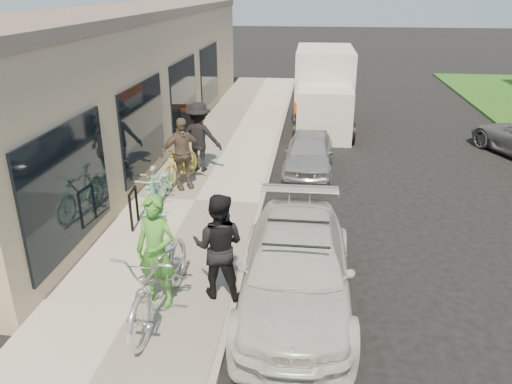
{
  "coord_description": "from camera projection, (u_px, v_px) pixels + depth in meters",
  "views": [
    {
      "loc": [
        0.71,
        -7.59,
        4.84
      ],
      "look_at": [
        -0.37,
        1.49,
        1.05
      ],
      "focal_mm": 35.0,
      "sensor_mm": 36.0,
      "label": 1
    }
  ],
  "objects": [
    {
      "name": "ground",
      "position": [
        267.0,
        279.0,
        8.89
      ],
      "size": [
        120.0,
        120.0,
        0.0
      ],
      "primitive_type": "plane",
      "color": "black",
      "rests_on": "ground"
    },
    {
      "name": "sidewalk",
      "position": [
        196.0,
        203.0,
        11.83
      ],
      "size": [
        3.0,
        34.0,
        0.15
      ],
      "primitive_type": "cube",
      "color": "#B4B0A2",
      "rests_on": "ground"
    },
    {
      "name": "curb",
      "position": [
        260.0,
        206.0,
        11.67
      ],
      "size": [
        0.12,
        34.0,
        0.13
      ],
      "primitive_type": "cube",
      "color": "gray",
      "rests_on": "ground"
    },
    {
      "name": "storefront",
      "position": [
        129.0,
        77.0,
        15.98
      ],
      "size": [
        3.6,
        20.0,
        4.22
      ],
      "color": "tan",
      "rests_on": "ground"
    },
    {
      "name": "bike_rack",
      "position": [
        133.0,
        204.0,
        10.35
      ],
      "size": [
        0.12,
        0.58,
        0.82
      ],
      "rotation": [
        0.0,
        0.0,
        0.11
      ],
      "color": "black",
      "rests_on": "sidewalk"
    },
    {
      "name": "sandwich_board",
      "position": [
        191.0,
        124.0,
        16.02
      ],
      "size": [
        0.77,
        0.77,
        1.13
      ],
      "rotation": [
        0.0,
        0.0,
        -0.12
      ],
      "color": "black",
      "rests_on": "sidewalk"
    },
    {
      "name": "sedan_white",
      "position": [
        296.0,
        268.0,
        8.01
      ],
      "size": [
        1.86,
        4.42,
        1.31
      ],
      "rotation": [
        0.0,
        0.0,
        0.02
      ],
      "color": "silver",
      "rests_on": "ground"
    },
    {
      "name": "sedan_silver",
      "position": [
        309.0,
        153.0,
        13.78
      ],
      "size": [
        1.43,
        3.32,
        1.12
      ],
      "primitive_type": "imported",
      "rotation": [
        0.0,
        0.0,
        -0.03
      ],
      "color": "#9D9DA2",
      "rests_on": "ground"
    },
    {
      "name": "moving_truck",
      "position": [
        324.0,
        92.0,
        18.53
      ],
      "size": [
        2.13,
        5.52,
        2.7
      ],
      "rotation": [
        0.0,
        0.0,
        0.01
      ],
      "color": "silver",
      "rests_on": "ground"
    },
    {
      "name": "tandem_bike",
      "position": [
        161.0,
        277.0,
        7.49
      ],
      "size": [
        0.96,
        2.49,
        1.29
      ],
      "primitive_type": "imported",
      "rotation": [
        0.0,
        0.0,
        -0.04
      ],
      "color": "silver",
      "rests_on": "sidewalk"
    },
    {
      "name": "woman_rider",
      "position": [
        156.0,
        252.0,
        7.65
      ],
      "size": [
        0.75,
        0.59,
        1.83
      ],
      "primitive_type": "imported",
      "rotation": [
        0.0,
        0.0,
        -0.24
      ],
      "color": "#449030",
      "rests_on": "sidewalk"
    },
    {
      "name": "man_standing",
      "position": [
        219.0,
        246.0,
        7.88
      ],
      "size": [
        0.9,
        0.72,
        1.77
      ],
      "primitive_type": "imported",
      "rotation": [
        0.0,
        0.0,
        3.07
      ],
      "color": "black",
      "rests_on": "sidewalk"
    },
    {
      "name": "cruiser_bike_a",
      "position": [
        152.0,
        195.0,
        10.64
      ],
      "size": [
        0.77,
        1.88,
        1.1
      ],
      "primitive_type": "imported",
      "rotation": [
        0.0,
        0.0,
        0.14
      ],
      "color": "#8DD3B7",
      "rests_on": "sidewalk"
    },
    {
      "name": "cruiser_bike_b",
      "position": [
        161.0,
        186.0,
        11.46
      ],
      "size": [
        0.6,
        1.68,
        0.88
      ],
      "primitive_type": "imported",
      "rotation": [
        0.0,
        0.0,
        -0.01
      ],
      "color": "#8DD3B7",
      "rests_on": "sidewalk"
    },
    {
      "name": "cruiser_bike_c",
      "position": [
        180.0,
        163.0,
        12.67
      ],
      "size": [
        0.92,
        1.78,
        1.03
      ],
      "primitive_type": "imported",
      "rotation": [
        0.0,
        0.0,
        -0.27
      ],
      "color": "gold",
      "rests_on": "sidewalk"
    },
    {
      "name": "bystander_a",
      "position": [
        199.0,
        137.0,
        13.35
      ],
      "size": [
        1.27,
        0.8,
        1.88
      ],
      "primitive_type": "imported",
      "rotation": [
        0.0,
        0.0,
        3.05
      ],
      "color": "black",
      "rests_on": "sidewalk"
    },
    {
      "name": "bystander_b",
      "position": [
        182.0,
        154.0,
        12.18
      ],
      "size": [
        1.11,
        0.95,
        1.79
      ],
      "primitive_type": "imported",
      "rotation": [
        0.0,
        0.0,
        0.6
      ],
      "color": "brown",
      "rests_on": "sidewalk"
    }
  ]
}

